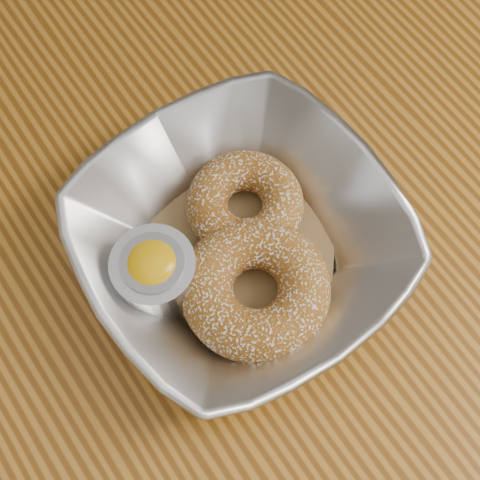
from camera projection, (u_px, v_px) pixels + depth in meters
ground_plane at (274, 411)px, 1.21m from camera, size 4.00×4.00×0.00m
table at (308, 306)px, 0.61m from camera, size 1.20×0.80×0.75m
serving_bowl at (240, 241)px, 0.50m from camera, size 0.23×0.23×0.06m
parchment at (240, 250)px, 0.52m from camera, size 0.20×0.20×0.00m
donut_back at (245, 204)px, 0.51m from camera, size 0.10×0.10×0.03m
donut_front at (255, 288)px, 0.48m from camera, size 0.15×0.15×0.04m
ramekin at (155, 272)px, 0.48m from camera, size 0.06×0.06×0.05m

